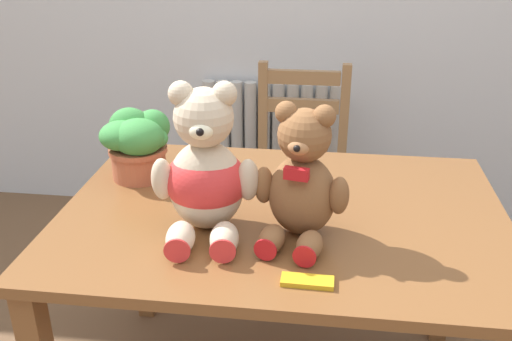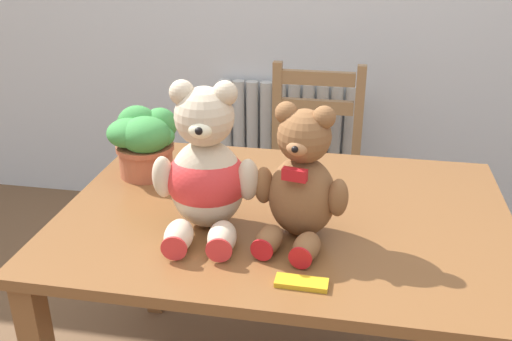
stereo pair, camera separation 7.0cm
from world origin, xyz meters
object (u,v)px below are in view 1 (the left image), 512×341
object	(u,v)px
potted_plant	(137,141)
chocolate_bar	(307,281)
teddy_bear_right	(302,182)
wooden_chair_behind	(300,169)
teddy_bear_left	(205,173)

from	to	relation	value
potted_plant	chocolate_bar	distance (m)	0.75
teddy_bear_right	wooden_chair_behind	bearing A→B (deg)	-76.42
chocolate_bar	teddy_bear_left	bearing A→B (deg)	141.44
wooden_chair_behind	chocolate_bar	xyz separation A→B (m)	(0.08, -1.21, 0.27)
teddy_bear_left	teddy_bear_right	distance (m)	0.24
teddy_bear_left	chocolate_bar	size ratio (longest dim) A/B	3.32
wooden_chair_behind	teddy_bear_right	bearing A→B (deg)	92.82
wooden_chair_behind	teddy_bear_left	distance (m)	1.10
wooden_chair_behind	chocolate_bar	world-z (taller)	wooden_chair_behind
chocolate_bar	wooden_chair_behind	bearing A→B (deg)	93.69
teddy_bear_left	wooden_chair_behind	bearing A→B (deg)	-106.95
teddy_bear_right	chocolate_bar	bearing A→B (deg)	108.54
wooden_chair_behind	teddy_bear_right	distance (m)	1.08
wooden_chair_behind	chocolate_bar	distance (m)	1.24
teddy_bear_right	potted_plant	distance (m)	0.59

